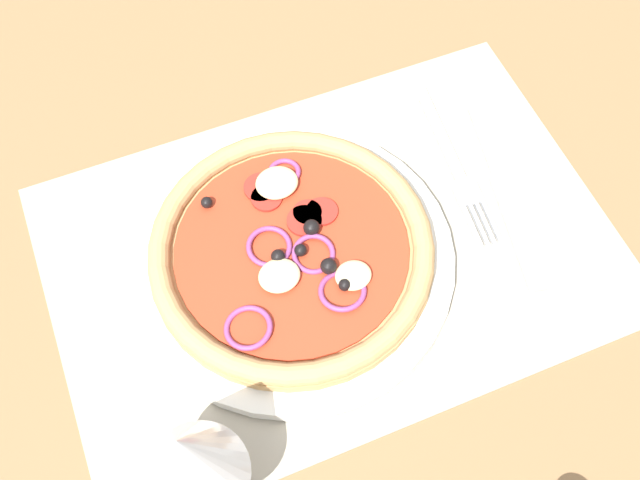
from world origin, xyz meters
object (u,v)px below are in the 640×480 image
plate (291,256)px  pizza (290,246)px  wine_glass (189,461)px  fork (458,171)px  knife (506,191)px

plate → pizza: size_ratio=1.15×
plate → wine_glass: 21.90cm
fork → wine_glass: 36.15cm
plate → fork: size_ratio=1.51×
plate → knife: (-20.29, 0.93, -0.39)cm
knife → fork: bearing=-128.8°
plate → pizza: (-0.02, 0.00, 1.73)cm
pizza → wine_glass: bearing=51.4°
knife → wine_glass: (32.73, 14.67, 9.43)cm
wine_glass → pizza: bearing=-128.6°
plate → wine_glass: wine_glass is taller
pizza → wine_glass: wine_glass is taller
pizza → knife: size_ratio=1.19×
knife → wine_glass: bearing=-54.5°
pizza → wine_glass: (12.45, 15.59, 7.31)cm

